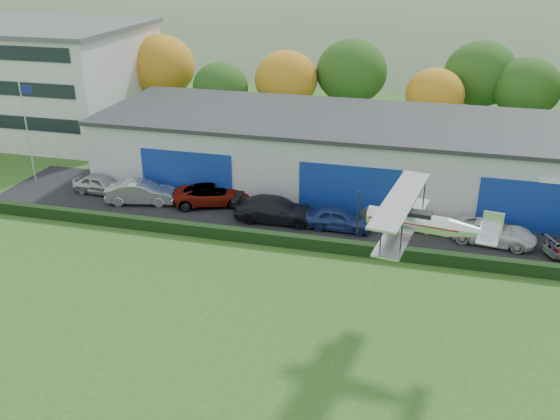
% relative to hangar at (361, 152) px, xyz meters
% --- Properties ---
extents(ground, '(300.00, 300.00, 0.00)m').
position_rel_hangar_xyz_m(ground, '(-5.00, -27.98, -2.66)').
color(ground, '#295B1C').
rests_on(ground, ground).
extents(apron, '(48.00, 9.00, 0.05)m').
position_rel_hangar_xyz_m(apron, '(-2.00, -6.98, -2.63)').
color(apron, black).
rests_on(apron, ground).
extents(hedge, '(46.00, 0.60, 0.80)m').
position_rel_hangar_xyz_m(hedge, '(-2.00, -11.78, -2.26)').
color(hedge, black).
rests_on(hedge, ground).
extents(hangar, '(40.60, 12.60, 5.30)m').
position_rel_hangar_xyz_m(hangar, '(0.00, 0.00, 0.00)').
color(hangar, '#B2B7BC').
rests_on(hangar, ground).
extents(office_block, '(20.60, 15.60, 10.40)m').
position_rel_hangar_xyz_m(office_block, '(-33.00, 7.02, 2.56)').
color(office_block, silver).
rests_on(office_block, ground).
extents(flagpole, '(1.05, 0.10, 8.00)m').
position_rel_hangar_xyz_m(flagpole, '(-24.88, -5.98, 2.13)').
color(flagpole, silver).
rests_on(flagpole, ground).
extents(tree_belt, '(75.70, 13.22, 10.12)m').
position_rel_hangar_xyz_m(tree_belt, '(-4.15, 12.64, 2.95)').
color(tree_belt, '#3D2614').
rests_on(tree_belt, ground).
extents(distant_hills, '(430.00, 196.00, 56.00)m').
position_rel_hangar_xyz_m(distant_hills, '(-9.38, 112.02, -15.70)').
color(distant_hills, '#4C6642').
rests_on(distant_hills, ground).
extents(car_0, '(4.36, 2.04, 1.44)m').
position_rel_hangar_xyz_m(car_0, '(-18.65, -6.93, -1.88)').
color(car_0, silver).
rests_on(car_0, apron).
extents(car_1, '(5.25, 2.75, 1.65)m').
position_rel_hangar_xyz_m(car_1, '(-14.82, -7.85, -1.78)').
color(car_1, silver).
rests_on(car_1, apron).
extents(car_2, '(5.95, 4.32, 1.50)m').
position_rel_hangar_xyz_m(car_2, '(-9.78, -6.82, -1.85)').
color(car_2, gray).
rests_on(car_2, apron).
extents(car_3, '(5.82, 2.52, 1.67)m').
position_rel_hangar_xyz_m(car_3, '(-4.56, -8.40, -1.77)').
color(car_3, black).
rests_on(car_3, apron).
extents(car_4, '(4.42, 1.85, 1.49)m').
position_rel_hangar_xyz_m(car_4, '(-0.21, -8.59, -1.86)').
color(car_4, navy).
rests_on(car_4, apron).
extents(car_5, '(4.28, 2.01, 1.36)m').
position_rel_hangar_xyz_m(car_5, '(4.38, -7.16, -1.93)').
color(car_5, gold).
rests_on(car_5, apron).
extents(car_6, '(5.37, 3.00, 1.42)m').
position_rel_hangar_xyz_m(car_6, '(9.56, -8.10, -1.90)').
color(car_6, silver).
rests_on(car_6, apron).
extents(biplane, '(6.58, 7.54, 2.80)m').
position_rel_hangar_xyz_m(biplane, '(5.04, -18.60, 3.08)').
color(biplane, silver).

